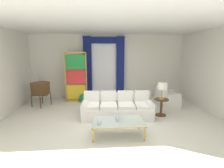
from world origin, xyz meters
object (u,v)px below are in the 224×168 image
object	(u,v)px
peacock_figurine	(84,99)
round_side_table	(161,106)
couch_white_long	(117,108)
stained_glass_divider	(76,78)
bottle_crystal_tall	(117,116)
vintage_tv	(40,89)
bottle_blue_decanter	(99,122)
coffee_table	(118,122)
armchair_white	(166,99)
table_lamp_brass	(162,87)

from	to	relation	value
peacock_figurine	round_side_table	size ratio (longest dim) A/B	1.01
couch_white_long	round_side_table	xyz separation A→B (m)	(1.54, -0.03, 0.05)
round_side_table	stained_glass_divider	bearing A→B (deg)	149.03
bottle_crystal_tall	vintage_tv	world-z (taller)	vintage_tv
stained_glass_divider	couch_white_long	bearing A→B (deg)	-48.96
vintage_tv	round_side_table	bearing A→B (deg)	-16.98
bottle_blue_decanter	couch_white_long	bearing A→B (deg)	68.75
couch_white_long	coffee_table	size ratio (longest dim) A/B	1.75
coffee_table	round_side_table	size ratio (longest dim) A/B	2.29
stained_glass_divider	peacock_figurine	xyz separation A→B (m)	(0.35, -0.32, -0.84)
armchair_white	stained_glass_divider	size ratio (longest dim) A/B	0.38
bottle_blue_decanter	round_side_table	bearing A→B (deg)	35.11
stained_glass_divider	table_lamp_brass	world-z (taller)	stained_glass_divider
bottle_blue_decanter	round_side_table	size ratio (longest dim) A/B	0.35
coffee_table	table_lamp_brass	distance (m)	2.22
vintage_tv	table_lamp_brass	bearing A→B (deg)	-16.98
coffee_table	armchair_white	distance (m)	3.26
vintage_tv	couch_white_long	bearing A→B (deg)	-24.30
bottle_crystal_tall	armchair_white	distance (m)	3.28
couch_white_long	coffee_table	world-z (taller)	couch_white_long
coffee_table	armchair_white	bearing A→B (deg)	46.54
vintage_tv	table_lamp_brass	size ratio (longest dim) A/B	2.36
bottle_blue_decanter	vintage_tv	distance (m)	3.76
coffee_table	table_lamp_brass	size ratio (longest dim) A/B	2.39
couch_white_long	bottle_crystal_tall	size ratio (longest dim) A/B	7.40
vintage_tv	armchair_white	world-z (taller)	vintage_tv
armchair_white	coffee_table	bearing A→B (deg)	-133.46
armchair_white	table_lamp_brass	distance (m)	1.40
table_lamp_brass	bottle_crystal_tall	bearing A→B (deg)	-141.68
couch_white_long	bottle_blue_decanter	distance (m)	1.66
peacock_figurine	stained_glass_divider	bearing A→B (deg)	137.21
table_lamp_brass	armchair_white	bearing A→B (deg)	60.36
vintage_tv	table_lamp_brass	xyz separation A→B (m)	(4.54, -1.39, 0.30)
couch_white_long	bottle_crystal_tall	world-z (taller)	couch_white_long
stained_glass_divider	coffee_table	bearing A→B (deg)	-64.91
bottle_blue_decanter	stained_glass_divider	xyz separation A→B (m)	(-1.03, 3.41, 0.58)
coffee_table	vintage_tv	size ratio (longest dim) A/B	1.01
round_side_table	coffee_table	bearing A→B (deg)	-141.14
couch_white_long	armchair_white	world-z (taller)	couch_white_long
vintage_tv	stained_glass_divider	xyz separation A→B (m)	(1.37, 0.52, 0.33)
coffee_table	round_side_table	bearing A→B (deg)	38.86
bottle_crystal_tall	armchair_white	size ratio (longest dim) A/B	0.38
armchair_white	round_side_table	bearing A→B (deg)	-119.64
table_lamp_brass	peacock_figurine	bearing A→B (deg)	150.75
stained_glass_divider	table_lamp_brass	size ratio (longest dim) A/B	3.86
bottle_blue_decanter	bottle_crystal_tall	xyz separation A→B (m)	(0.46, 0.18, 0.06)
vintage_tv	table_lamp_brass	distance (m)	4.75
coffee_table	stained_glass_divider	bearing A→B (deg)	115.09
armchair_white	peacock_figurine	size ratio (longest dim) A/B	1.40
coffee_table	peacock_figurine	distance (m)	3.14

